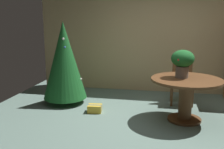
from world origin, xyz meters
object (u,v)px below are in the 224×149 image
(round_dining_table, at_px, (186,91))
(gift_box_gold, at_px, (95,109))
(flower_vase, at_px, (183,61))
(holiday_tree, at_px, (64,60))
(wooden_chair_far, at_px, (182,78))

(round_dining_table, xyz_separation_m, gift_box_gold, (-1.63, 0.09, -0.46))
(round_dining_table, bearing_deg, flower_vase, 135.15)
(round_dining_table, xyz_separation_m, holiday_tree, (-2.39, 0.52, 0.38))
(round_dining_table, height_order, wooden_chair_far, wooden_chair_far)
(flower_vase, xyz_separation_m, holiday_tree, (-2.31, 0.45, -0.13))
(round_dining_table, height_order, holiday_tree, holiday_tree)
(gift_box_gold, bearing_deg, wooden_chair_far, 28.46)
(holiday_tree, height_order, gift_box_gold, holiday_tree)
(holiday_tree, bearing_deg, gift_box_gold, -30.01)
(round_dining_table, relative_size, holiday_tree, 0.70)
(holiday_tree, distance_m, gift_box_gold, 1.21)
(flower_vase, relative_size, wooden_chair_far, 0.50)
(round_dining_table, height_order, gift_box_gold, round_dining_table)
(flower_vase, distance_m, holiday_tree, 2.36)
(flower_vase, distance_m, gift_box_gold, 1.83)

